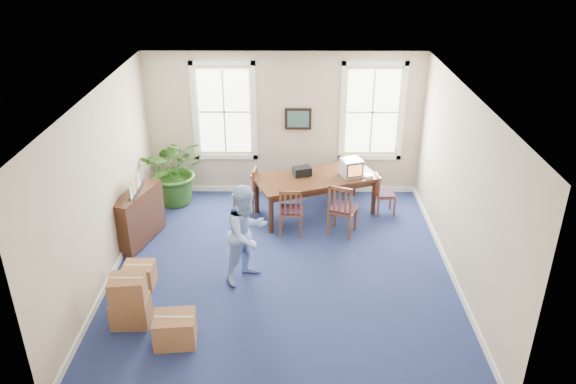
{
  "coord_description": "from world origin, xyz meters",
  "views": [
    {
      "loc": [
        0.17,
        -8.41,
        5.63
      ],
      "look_at": [
        0.1,
        0.6,
        1.25
      ],
      "focal_mm": 35.0,
      "sensor_mm": 36.0,
      "label": 1
    }
  ],
  "objects_px": {
    "potted_plant": "(176,170)",
    "credenza": "(139,218)",
    "cardboard_boxes": "(145,295)",
    "chair_near_left": "(291,210)",
    "crt_tv": "(351,167)",
    "man": "(247,234)",
    "conference_table": "(315,195)"
  },
  "relations": [
    {
      "from": "conference_table",
      "to": "man",
      "type": "distance_m",
      "value": 2.76
    },
    {
      "from": "conference_table",
      "to": "credenza",
      "type": "relative_size",
      "value": 1.91
    },
    {
      "from": "chair_near_left",
      "to": "cardboard_boxes",
      "type": "bearing_deg",
      "value": 52.2
    },
    {
      "from": "man",
      "to": "cardboard_boxes",
      "type": "distance_m",
      "value": 1.93
    },
    {
      "from": "crt_tv",
      "to": "potted_plant",
      "type": "relative_size",
      "value": 0.28
    },
    {
      "from": "crt_tv",
      "to": "man",
      "type": "relative_size",
      "value": 0.25
    },
    {
      "from": "conference_table",
      "to": "cardboard_boxes",
      "type": "xyz_separation_m",
      "value": [
        -2.75,
        -3.54,
        0.01
      ]
    },
    {
      "from": "conference_table",
      "to": "chair_near_left",
      "type": "xyz_separation_m",
      "value": [
        -0.51,
        -0.85,
        0.09
      ]
    },
    {
      "from": "credenza",
      "to": "cardboard_boxes",
      "type": "bearing_deg",
      "value": -57.41
    },
    {
      "from": "man",
      "to": "potted_plant",
      "type": "relative_size",
      "value": 1.13
    },
    {
      "from": "chair_near_left",
      "to": "potted_plant",
      "type": "distance_m",
      "value": 2.83
    },
    {
      "from": "conference_table",
      "to": "potted_plant",
      "type": "relative_size",
      "value": 1.6
    },
    {
      "from": "chair_near_left",
      "to": "man",
      "type": "xyz_separation_m",
      "value": [
        -0.74,
        -1.57,
        0.37
      ]
    },
    {
      "from": "conference_table",
      "to": "cardboard_boxes",
      "type": "distance_m",
      "value": 4.48
    },
    {
      "from": "potted_plant",
      "to": "crt_tv",
      "type": "bearing_deg",
      "value": -6.51
    },
    {
      "from": "potted_plant",
      "to": "cardboard_boxes",
      "type": "xyz_separation_m",
      "value": [
        0.24,
        -4.03,
        -0.34
      ]
    },
    {
      "from": "crt_tv",
      "to": "cardboard_boxes",
      "type": "relative_size",
      "value": 0.28
    },
    {
      "from": "crt_tv",
      "to": "man",
      "type": "xyz_separation_m",
      "value": [
        -1.98,
        -2.48,
        -0.15
      ]
    },
    {
      "from": "potted_plant",
      "to": "man",
      "type": "bearing_deg",
      "value": -58.97
    },
    {
      "from": "conference_table",
      "to": "potted_plant",
      "type": "bearing_deg",
      "value": 149.78
    },
    {
      "from": "chair_near_left",
      "to": "credenza",
      "type": "xyz_separation_m",
      "value": [
        -2.9,
        -0.36,
        0.0
      ]
    },
    {
      "from": "chair_near_left",
      "to": "crt_tv",
      "type": "bearing_deg",
      "value": -142.08
    },
    {
      "from": "cardboard_boxes",
      "to": "credenza",
      "type": "bearing_deg",
      "value": 105.88
    },
    {
      "from": "potted_plant",
      "to": "chair_near_left",
      "type": "bearing_deg",
      "value": -28.17
    },
    {
      "from": "chair_near_left",
      "to": "cardboard_boxes",
      "type": "xyz_separation_m",
      "value": [
        -2.24,
        -2.7,
        -0.07
      ]
    },
    {
      "from": "conference_table",
      "to": "man",
      "type": "bearing_deg",
      "value": -138.26
    },
    {
      "from": "chair_near_left",
      "to": "conference_table",
      "type": "bearing_deg",
      "value": -119.08
    },
    {
      "from": "potted_plant",
      "to": "credenza",
      "type": "bearing_deg",
      "value": -103.95
    },
    {
      "from": "conference_table",
      "to": "chair_near_left",
      "type": "height_order",
      "value": "chair_near_left"
    },
    {
      "from": "crt_tv",
      "to": "conference_table",
      "type": "bearing_deg",
      "value": 166.0
    },
    {
      "from": "man",
      "to": "cardboard_boxes",
      "type": "xyz_separation_m",
      "value": [
        -1.5,
        -1.12,
        -0.44
      ]
    },
    {
      "from": "credenza",
      "to": "chair_near_left",
      "type": "bearing_deg",
      "value": 23.8
    }
  ]
}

